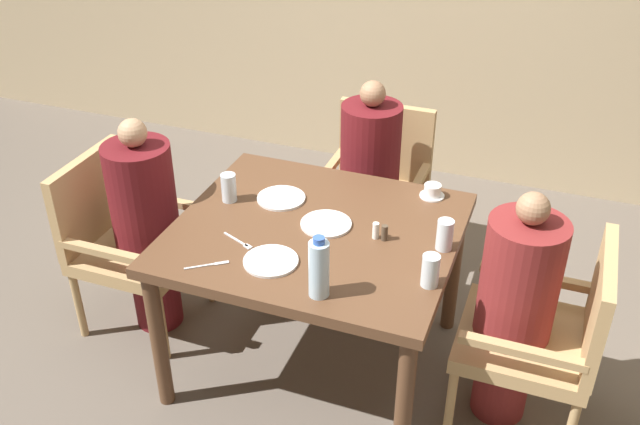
{
  "coord_description": "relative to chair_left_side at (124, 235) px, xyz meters",
  "views": [
    {
      "loc": [
        0.93,
        -2.44,
        2.48
      ],
      "look_at": [
        0.0,
        0.05,
        0.83
      ],
      "focal_mm": 40.0,
      "sensor_mm": 36.0,
      "label": 1
    }
  ],
  "objects": [
    {
      "name": "ground_plane",
      "position": [
        1.03,
        0.0,
        -0.5
      ],
      "size": [
        16.0,
        16.0,
        0.0
      ],
      "primitive_type": "plane",
      "color": "#60564C"
    },
    {
      "name": "dining_table",
      "position": [
        1.03,
        0.0,
        0.18
      ],
      "size": [
        1.22,
        1.09,
        0.78
      ],
      "color": "brown",
      "rests_on": "ground_plane"
    },
    {
      "name": "chair_left_side",
      "position": [
        0.0,
        0.0,
        0.0
      ],
      "size": [
        0.55,
        0.55,
        0.91
      ],
      "color": "tan",
      "rests_on": "ground_plane"
    },
    {
      "name": "diner_in_left_chair",
      "position": [
        0.14,
        0.0,
        0.09
      ],
      "size": [
        0.32,
        0.32,
        1.16
      ],
      "color": "#5B1419",
      "rests_on": "ground_plane"
    },
    {
      "name": "chair_far_side",
      "position": [
        1.03,
        0.96,
        0.0
      ],
      "size": [
        0.55,
        0.55,
        0.91
      ],
      "color": "tan",
      "rests_on": "ground_plane"
    },
    {
      "name": "diner_in_far_chair",
      "position": [
        1.03,
        0.82,
        0.09
      ],
      "size": [
        0.32,
        0.32,
        1.16
      ],
      "color": "#5B1419",
      "rests_on": "ground_plane"
    },
    {
      "name": "chair_right_side",
      "position": [
        2.05,
        0.0,
        0.0
      ],
      "size": [
        0.55,
        0.55,
        0.91
      ],
      "color": "tan",
      "rests_on": "ground_plane"
    },
    {
      "name": "diner_in_right_chair",
      "position": [
        1.91,
        0.0,
        0.08
      ],
      "size": [
        0.32,
        0.32,
        1.13
      ],
      "color": "maroon",
      "rests_on": "ground_plane"
    },
    {
      "name": "plate_main_left",
      "position": [
        1.06,
        0.04,
        0.28
      ],
      "size": [
        0.23,
        0.23,
        0.01
      ],
      "color": "white",
      "rests_on": "dining_table"
    },
    {
      "name": "plate_main_right",
      "position": [
        0.79,
        0.18,
        0.28
      ],
      "size": [
        0.23,
        0.23,
        0.01
      ],
      "color": "white",
      "rests_on": "dining_table"
    },
    {
      "name": "plate_dessert_center",
      "position": [
        0.95,
        -0.3,
        0.28
      ],
      "size": [
        0.23,
        0.23,
        0.01
      ],
      "color": "white",
      "rests_on": "dining_table"
    },
    {
      "name": "teacup_with_saucer",
      "position": [
        1.44,
        0.45,
        0.3
      ],
      "size": [
        0.12,
        0.12,
        0.06
      ],
      "color": "white",
      "rests_on": "dining_table"
    },
    {
      "name": "water_bottle",
      "position": [
        1.2,
        -0.43,
        0.4
      ],
      "size": [
        0.08,
        0.08,
        0.26
      ],
      "color": "silver",
      "rests_on": "dining_table"
    },
    {
      "name": "glass_tall_near",
      "position": [
        1.58,
        0.04,
        0.34
      ],
      "size": [
        0.07,
        0.07,
        0.14
      ],
      "color": "silver",
      "rests_on": "dining_table"
    },
    {
      "name": "glass_tall_mid",
      "position": [
        0.57,
        0.09,
        0.34
      ],
      "size": [
        0.07,
        0.07,
        0.14
      ],
      "color": "silver",
      "rests_on": "dining_table"
    },
    {
      "name": "glass_tall_far",
      "position": [
        1.58,
        -0.22,
        0.34
      ],
      "size": [
        0.07,
        0.07,
        0.14
      ],
      "color": "silver",
      "rests_on": "dining_table"
    },
    {
      "name": "salt_shaker",
      "position": [
        1.29,
        0.02,
        0.31
      ],
      "size": [
        0.03,
        0.03,
        0.07
      ],
      "color": "white",
      "rests_on": "dining_table"
    },
    {
      "name": "pepper_shaker",
      "position": [
        1.33,
        0.02,
        0.31
      ],
      "size": [
        0.03,
        0.03,
        0.07
      ],
      "color": "#4C3D2D",
      "rests_on": "dining_table"
    },
    {
      "name": "fork_beside_plate",
      "position": [
        0.77,
        -0.22,
        0.28
      ],
      "size": [
        0.16,
        0.08,
        0.0
      ],
      "color": "silver",
      "rests_on": "dining_table"
    },
    {
      "name": "knife_beside_plate",
      "position": [
        0.72,
        -0.41,
        0.28
      ],
      "size": [
        0.15,
        0.12,
        0.0
      ],
      "color": "silver",
      "rests_on": "dining_table"
    }
  ]
}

